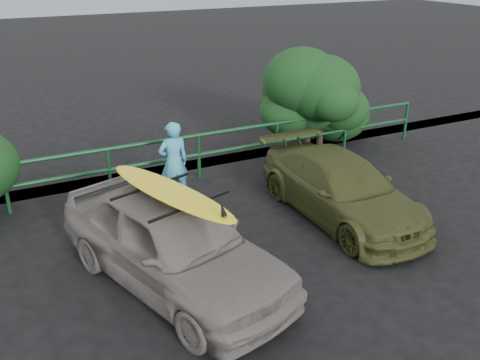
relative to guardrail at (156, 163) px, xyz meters
The scene contains 8 objects.
ground 5.03m from the guardrail, 90.00° to the right, with size 80.00×80.00×0.00m, color black.
guardrail is the anchor object (origin of this frame).
shrub_right 5.07m from the guardrail, ahead, with size 3.20×2.40×2.41m, color #153B17, non-canonical shape.
sedan 3.81m from the guardrail, 104.21° to the right, with size 1.72×4.28×1.46m, color slate.
olive_vehicle 4.00m from the guardrail, 47.69° to the right, with size 1.63×4.01×1.16m, color #3D421D.
man 0.95m from the guardrail, 83.55° to the right, with size 0.61×0.40×1.67m, color #43A7CA.
roof_rack 3.92m from the guardrail, 104.21° to the right, with size 1.40×0.98×0.05m, color black, non-canonical shape.
surfboard 3.94m from the guardrail, 104.21° to the right, with size 0.57×2.75×0.08m, color yellow.
Camera 1 is at (-3.14, -5.36, 4.72)m, focal length 40.00 mm.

